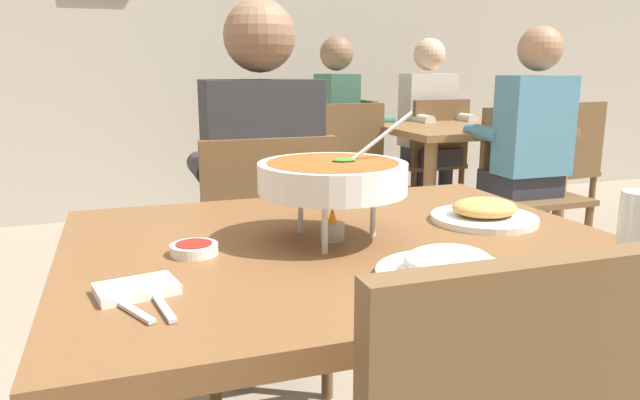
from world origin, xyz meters
name	(u,v)px	position (x,y,z in m)	size (l,w,h in m)	color
cafe_rear_partition	(172,13)	(0.00, 3.52, 1.50)	(10.00, 0.10, 3.00)	#BCB2A3
dining_table_main	(343,294)	(0.00, 0.00, 0.64)	(1.11, 0.88, 0.76)	brown
chair_diner_main	(264,253)	(0.00, 0.73, 0.51)	(0.44, 0.44, 0.90)	brown
diner_main	(260,181)	(0.00, 0.76, 0.75)	(0.40, 0.45, 1.31)	#2D2D38
curry_bowl	(333,178)	(-0.02, 0.00, 0.89)	(0.33, 0.30, 0.26)	silver
rice_plate	(448,268)	(0.08, -0.28, 0.78)	(0.24, 0.24, 0.06)	white
appetizer_plate	(484,213)	(0.35, 0.03, 0.78)	(0.24, 0.24, 0.06)	white
sauce_dish	(194,249)	(-0.30, -0.01, 0.77)	(0.09, 0.09, 0.02)	white
napkin_folded	(137,289)	(-0.41, -0.18, 0.77)	(0.12, 0.08, 0.02)	white
fork_utensil	(124,305)	(-0.43, -0.23, 0.76)	(0.01, 0.17, 0.01)	silver
spoon_utensil	(159,301)	(-0.38, -0.23, 0.76)	(0.01, 0.17, 0.01)	silver
drink_glass	(639,231)	(0.45, -0.31, 0.82)	(0.07, 0.07, 0.13)	silver
dining_table_far	(466,148)	(1.60, 2.04, 0.62)	(1.00, 0.80, 0.76)	brown
chair_bg_left	(432,155)	(1.65, 2.55, 0.51)	(0.45, 0.45, 0.90)	brown
chair_bg_middle	(348,158)	(1.04, 2.62, 0.51)	(0.44, 0.44, 0.90)	brown
chair_bg_right	(525,181)	(1.64, 1.52, 0.51)	(0.45, 0.45, 0.90)	brown
chair_bg_corner	(357,171)	(0.90, 2.10, 0.51)	(0.44, 0.44, 0.90)	brown
chair_bg_window	(562,162)	(2.29, 1.98, 0.51)	(0.47, 0.47, 0.90)	brown
patron_bg_left	(429,121)	(1.64, 2.57, 0.75)	(0.40, 0.45, 1.31)	#2D2D38
patron_bg_middle	(342,123)	(0.99, 2.61, 0.75)	(0.45, 0.40, 1.31)	#2D2D38
patron_bg_right	(528,139)	(1.58, 1.44, 0.75)	(0.40, 0.45, 1.31)	#2D2D38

